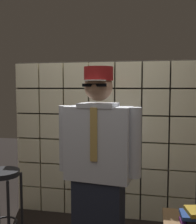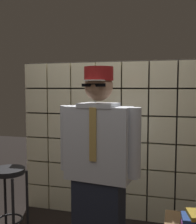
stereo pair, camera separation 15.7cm
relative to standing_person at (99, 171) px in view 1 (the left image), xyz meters
name	(u,v)px [view 1 (the left image)]	position (x,y,z in m)	size (l,w,h in m)	color
glass_block_wall	(102,140)	(-0.18, 1.14, 0.03)	(2.24, 0.10, 1.92)	beige
standing_person	(99,171)	(0.00, 0.00, 0.00)	(0.70, 0.32, 1.75)	#1E2333
bar_stool	(3,190)	(-1.03, 0.28, -0.34)	(0.34, 0.34, 0.77)	black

